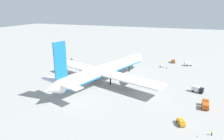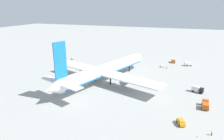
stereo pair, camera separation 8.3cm
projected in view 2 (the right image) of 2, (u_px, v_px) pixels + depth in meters
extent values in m
plane|color=#9E9E99|center=(107.00, 81.00, 109.33)|extent=(600.00, 600.00, 0.00)
cylinder|color=white|center=(107.00, 69.00, 107.28)|extent=(61.65, 25.29, 6.29)
cone|color=white|center=(140.00, 57.00, 132.63)|extent=(6.68, 7.41, 6.16)
cone|color=white|center=(52.00, 89.00, 81.46)|extent=(7.82, 7.62, 5.97)
cube|color=#1972BF|center=(60.00, 60.00, 82.06)|extent=(5.86, 2.32, 15.32)
cube|color=white|center=(52.00, 80.00, 88.20)|extent=(7.40, 11.29, 0.36)
cube|color=white|center=(71.00, 86.00, 80.91)|extent=(7.40, 11.29, 0.36)
cube|color=white|center=(79.00, 66.00, 116.10)|extent=(17.94, 31.78, 0.70)
cylinder|color=slate|center=(86.00, 71.00, 114.87)|extent=(6.52, 5.65, 4.16)
cube|color=white|center=(133.00, 80.00, 94.34)|extent=(17.94, 31.78, 0.70)
cylinder|color=slate|center=(126.00, 81.00, 98.43)|extent=(6.40, 5.05, 3.49)
cylinder|color=black|center=(129.00, 68.00, 125.21)|extent=(0.70, 0.70, 3.64)
cylinder|color=black|center=(96.00, 77.00, 109.47)|extent=(0.70, 0.70, 3.64)
cylinder|color=black|center=(111.00, 82.00, 103.39)|extent=(0.70, 0.70, 3.64)
cube|color=#1972BF|center=(107.00, 72.00, 107.80)|extent=(59.16, 24.22, 0.50)
cube|color=#BF4C14|center=(205.00, 102.00, 81.97)|extent=(1.99, 2.46, 2.08)
cube|color=#BF4C14|center=(205.00, 106.00, 79.01)|extent=(4.00, 2.55, 1.98)
cube|color=black|center=(205.00, 100.00, 82.39)|extent=(0.17, 2.00, 0.92)
cylinder|color=black|center=(202.00, 104.00, 82.56)|extent=(0.91, 0.34, 0.90)
cylinder|color=black|center=(208.00, 105.00, 81.67)|extent=(0.91, 0.34, 0.90)
cylinder|color=black|center=(202.00, 108.00, 79.04)|extent=(0.91, 0.34, 0.90)
cylinder|color=black|center=(208.00, 110.00, 78.15)|extent=(0.91, 0.34, 0.90)
cube|color=white|center=(186.00, 64.00, 136.97)|extent=(2.81, 2.18, 1.99)
cube|color=white|center=(189.00, 64.00, 137.02)|extent=(3.34, 3.53, 1.91)
cube|color=black|center=(185.00, 63.00, 136.81)|extent=(1.97, 0.84, 0.88)
cylinder|color=black|center=(187.00, 66.00, 136.09)|extent=(0.61, 0.95, 0.90)
cylinder|color=black|center=(185.00, 65.00, 138.45)|extent=(0.61, 0.95, 0.90)
cylinder|color=black|center=(191.00, 66.00, 136.14)|extent=(0.61, 0.95, 0.90)
cylinder|color=black|center=(189.00, 65.00, 138.50)|extent=(0.61, 0.95, 0.90)
cube|color=#BF4C14|center=(173.00, 61.00, 143.12)|extent=(1.60, 2.56, 1.81)
cube|color=#B2B2B7|center=(173.00, 60.00, 145.38)|extent=(3.07, 2.70, 2.02)
cube|color=black|center=(173.00, 61.00, 142.53)|extent=(0.26, 2.06, 0.79)
cylinder|color=black|center=(175.00, 63.00, 143.21)|extent=(0.92, 0.38, 0.90)
cylinder|color=black|center=(171.00, 62.00, 143.82)|extent=(0.92, 0.38, 0.90)
cylinder|color=black|center=(175.00, 62.00, 145.93)|extent=(0.92, 0.38, 0.90)
cylinder|color=black|center=(171.00, 61.00, 146.55)|extent=(0.92, 0.38, 0.90)
cube|color=black|center=(202.00, 90.00, 93.28)|extent=(2.40, 2.11, 2.17)
cube|color=silver|center=(195.00, 89.00, 94.91)|extent=(2.92, 3.69, 2.43)
cube|color=black|center=(203.00, 90.00, 92.79)|extent=(1.63, 0.60, 0.95)
cylinder|color=black|center=(202.00, 92.00, 94.45)|extent=(0.57, 0.95, 0.90)
cylinder|color=black|center=(200.00, 93.00, 92.95)|extent=(0.57, 0.95, 0.90)
cylinder|color=black|center=(194.00, 90.00, 96.43)|extent=(0.57, 0.95, 0.90)
cylinder|color=black|center=(193.00, 91.00, 94.93)|extent=(0.57, 0.95, 0.90)
cube|color=orange|center=(181.00, 122.00, 68.77)|extent=(4.59, 3.24, 1.10)
cube|color=orange|center=(181.00, 121.00, 68.32)|extent=(3.11, 2.52, 0.55)
cylinder|color=black|center=(177.00, 122.00, 70.24)|extent=(0.68, 0.44, 0.64)
cylinder|color=black|center=(182.00, 121.00, 70.26)|extent=(0.68, 0.44, 0.64)
cylinder|color=black|center=(179.00, 126.00, 67.60)|extent=(0.68, 0.44, 0.64)
cylinder|color=black|center=(185.00, 126.00, 67.62)|extent=(0.68, 0.44, 0.64)
cube|color=gray|center=(162.00, 67.00, 134.26)|extent=(2.55, 3.17, 0.15)
cylinder|color=#333338|center=(160.00, 67.00, 134.07)|extent=(0.35, 0.57, 0.08)
cube|color=silver|center=(162.00, 66.00, 134.10)|extent=(2.22, 2.70, 0.92)
cylinder|color=black|center=(161.00, 67.00, 133.50)|extent=(0.29, 0.41, 0.40)
cylinder|color=black|center=(160.00, 67.00, 134.83)|extent=(0.29, 0.41, 0.40)
cylinder|color=black|center=(164.00, 67.00, 133.75)|extent=(0.29, 0.41, 0.40)
cylinder|color=black|center=(163.00, 66.00, 135.07)|extent=(0.29, 0.41, 0.40)
cube|color=#26598C|center=(72.00, 59.00, 153.98)|extent=(3.10, 2.86, 0.15)
cylinder|color=#333338|center=(72.00, 58.00, 155.55)|extent=(0.52, 0.43, 0.08)
cube|color=silver|center=(72.00, 58.00, 153.80)|extent=(2.66, 2.47, 1.08)
cylinder|color=black|center=(71.00, 59.00, 154.78)|extent=(0.39, 0.34, 0.40)
cylinder|color=black|center=(73.00, 59.00, 155.19)|extent=(0.39, 0.34, 0.40)
cylinder|color=black|center=(72.00, 59.00, 152.82)|extent=(0.39, 0.34, 0.40)
cylinder|color=black|center=(74.00, 59.00, 153.23)|extent=(0.39, 0.34, 0.40)
cylinder|color=navy|center=(167.00, 68.00, 130.77)|extent=(0.45, 0.45, 0.84)
cylinder|color=orange|center=(167.00, 67.00, 130.54)|extent=(0.57, 0.57, 0.63)
sphere|color=beige|center=(167.00, 66.00, 130.42)|extent=(0.23, 0.23, 0.23)
cylinder|color=black|center=(212.00, 134.00, 63.11)|extent=(0.45, 0.45, 0.85)
cylinder|color=yellow|center=(212.00, 132.00, 62.88)|extent=(0.57, 0.57, 0.64)
sphere|color=beige|center=(212.00, 131.00, 62.75)|extent=(0.23, 0.23, 0.23)
cone|color=orange|center=(197.00, 136.00, 62.36)|extent=(0.36, 0.36, 0.55)
cone|color=orange|center=(77.00, 60.00, 151.68)|extent=(0.36, 0.36, 0.55)
cone|color=orange|center=(77.00, 57.00, 158.55)|extent=(0.36, 0.36, 0.55)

